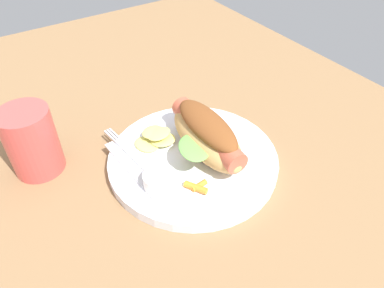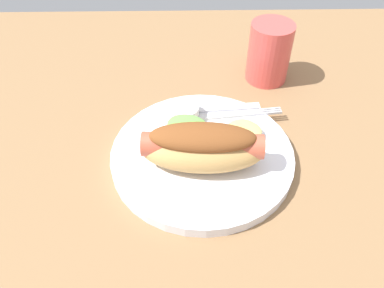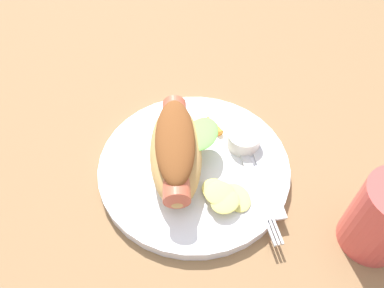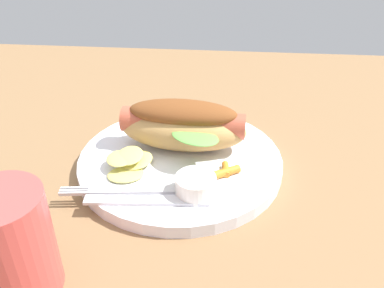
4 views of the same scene
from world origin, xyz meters
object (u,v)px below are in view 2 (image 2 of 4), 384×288
at_px(carrot_garnish, 161,133).
at_px(drinking_cup, 269,52).
at_px(fork, 227,115).
at_px(plate, 202,155).
at_px(hot_dog, 202,146).
at_px(knife, 217,108).
at_px(sauce_ramekin, 184,112).
at_px(chips_pile, 242,130).

bearing_deg(carrot_garnish, drinking_cup, 42.44).
height_order(fork, drinking_cup, drinking_cup).
relative_size(plate, hot_dog, 1.56).
distance_m(hot_dog, fork, 0.11).
relative_size(knife, carrot_garnish, 4.07).
relative_size(fork, carrot_garnish, 4.93).
distance_m(plate, carrot_garnish, 0.07).
height_order(plate, drinking_cup, drinking_cup).
distance_m(fork, knife, 0.02).
relative_size(sauce_ramekin, knife, 0.33).
distance_m(sauce_ramekin, drinking_cup, 0.19).
relative_size(knife, drinking_cup, 1.32).
bearing_deg(sauce_ramekin, carrot_garnish, -130.59).
bearing_deg(hot_dog, sauce_ramekin, 107.18).
height_order(plate, fork, fork).
height_order(sauce_ramekin, carrot_garnish, sauce_ramekin).
bearing_deg(carrot_garnish, plate, -28.99).
xyz_separation_m(plate, carrot_garnish, (-0.06, 0.03, 0.01)).
distance_m(sauce_ramekin, chips_pile, 0.09).
relative_size(hot_dog, drinking_cup, 1.60).
xyz_separation_m(hot_dog, knife, (0.03, 0.11, -0.03)).
xyz_separation_m(knife, carrot_garnish, (-0.09, -0.06, 0.00)).
distance_m(knife, drinking_cup, 0.15).
relative_size(plate, chips_pile, 3.56).
xyz_separation_m(chips_pile, carrot_garnish, (-0.12, 0.00, -0.00)).
bearing_deg(knife, drinking_cup, 44.08).
distance_m(fork, drinking_cup, 0.15).
bearing_deg(sauce_ramekin, chips_pile, -25.19).
relative_size(plate, knife, 1.88).
distance_m(fork, carrot_garnish, 0.11).
bearing_deg(knife, fork, -52.62).
bearing_deg(plate, sauce_ramekin, 109.52).
xyz_separation_m(hot_dog, carrot_garnish, (-0.06, 0.06, -0.03)).
height_order(fork, knife, same).
xyz_separation_m(plate, chips_pile, (0.06, 0.03, 0.02)).
distance_m(plate, hot_dog, 0.05).
bearing_deg(chips_pile, hot_dog, -137.91).
relative_size(hot_dog, chips_pile, 2.28).
bearing_deg(hot_dog, drinking_cup, 63.92).
xyz_separation_m(hot_dog, fork, (0.04, 0.10, -0.03)).
height_order(fork, chips_pile, chips_pile).
xyz_separation_m(plate, sauce_ramekin, (-0.03, 0.07, 0.02)).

